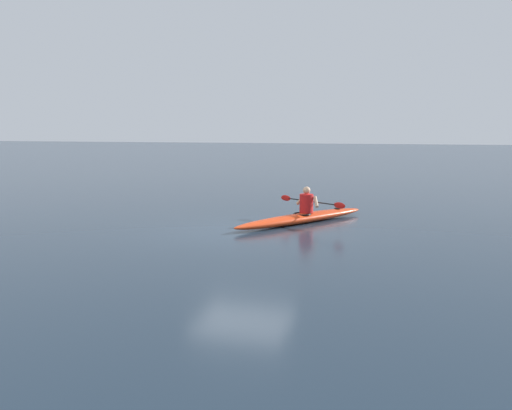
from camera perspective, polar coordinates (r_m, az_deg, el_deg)
The scene contains 3 objects.
ground_plane at distance 13.98m, azimuth -1.37°, elevation -2.79°, with size 160.00×160.00×0.00m, color #1E2D3D.
kayak at distance 15.25m, azimuth 4.93°, elevation -1.37°, with size 3.16×4.44×0.28m.
kayaker at distance 15.30m, azimuth 5.39°, elevation 0.33°, with size 2.10×1.39×0.74m.
Camera 1 is at (-4.11, 13.09, 2.64)m, focal length 37.95 mm.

